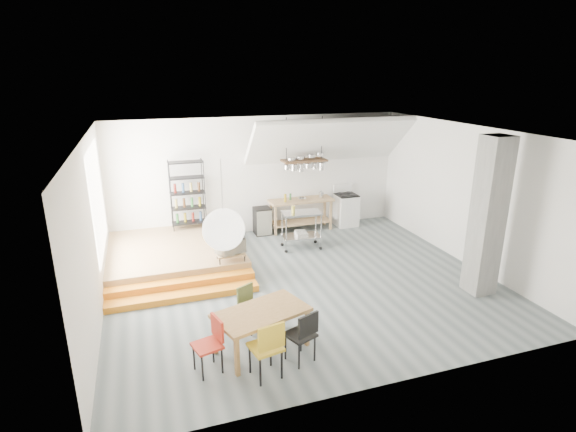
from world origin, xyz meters
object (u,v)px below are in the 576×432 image
object	(u,v)px
dining_table	(261,315)
rolling_cart	(301,225)
stove	(346,209)
mini_fridge	(262,221)

from	to	relation	value
dining_table	rolling_cart	xyz separation A→B (m)	(2.12, 3.95, 0.00)
dining_table	rolling_cart	bearing A→B (deg)	43.83
dining_table	rolling_cart	world-z (taller)	rolling_cart
stove	rolling_cart	bearing A→B (deg)	-145.19
rolling_cart	mini_fridge	world-z (taller)	rolling_cart
mini_fridge	dining_table	bearing A→B (deg)	-105.38
mini_fridge	rolling_cart	bearing A→B (deg)	-63.56
rolling_cart	stove	bearing A→B (deg)	40.29
stove	rolling_cart	size ratio (longest dim) A/B	1.14
stove	dining_table	size ratio (longest dim) A/B	0.71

